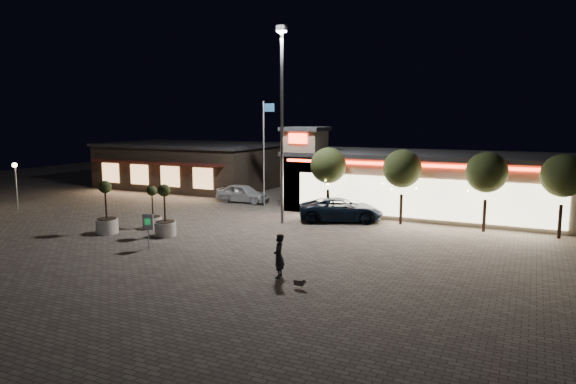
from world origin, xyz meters
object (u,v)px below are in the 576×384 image
at_px(pickup_truck, 341,210).
at_px(pedestrian, 279,256).
at_px(planter_left, 153,215).
at_px(planter_mid, 107,217).
at_px(valet_sign, 148,225).
at_px(white_sedan, 243,193).

relative_size(pickup_truck, pedestrian, 2.91).
bearing_deg(planter_left, pedestrian, -25.46).
relative_size(planter_mid, valet_sign, 1.71).
relative_size(pickup_truck, white_sedan, 1.27).
bearing_deg(planter_left, planter_mid, -123.33).
height_order(pedestrian, planter_left, planter_left).
bearing_deg(white_sedan, pickup_truck, -113.51).
distance_m(pedestrian, planter_left, 12.65).
height_order(planter_left, valet_sign, planter_left).
xyz_separation_m(pickup_truck, pedestrian, (1.73, -12.56, 0.18)).
bearing_deg(planter_mid, planter_left, 56.67).
bearing_deg(pedestrian, white_sedan, -158.56).
bearing_deg(pedestrian, planter_left, -129.08).
bearing_deg(pedestrian, pickup_truck, 174.21).
bearing_deg(pickup_truck, valet_sign, 125.45).
relative_size(white_sedan, valet_sign, 2.37).
distance_m(white_sedan, planter_left, 10.82).
relative_size(white_sedan, planter_mid, 1.39).
bearing_deg(planter_mid, valet_sign, -20.67).
bearing_deg(white_sedan, planter_mid, 170.83).
xyz_separation_m(pedestrian, planter_left, (-11.42, 5.44, -0.13)).
height_order(pedestrian, planter_mid, planter_mid).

